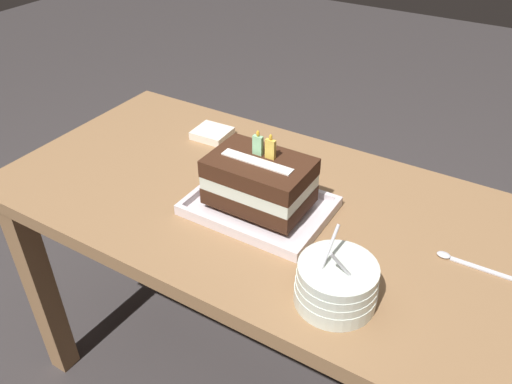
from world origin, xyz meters
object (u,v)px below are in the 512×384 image
at_px(foil_tray, 259,207).
at_px(birthday_cake, 259,181).
at_px(bowl_stack, 336,284).
at_px(serving_spoon_near_tray, 460,261).
at_px(napkin_pile, 212,133).

xyz_separation_m(foil_tray, birthday_cake, (-0.00, 0.00, 0.07)).
xyz_separation_m(bowl_stack, serving_spoon_near_tray, (0.17, 0.21, -0.04)).
xyz_separation_m(bowl_stack, napkin_pile, (-0.53, 0.37, -0.03)).
bearing_deg(foil_tray, bowl_stack, -32.12).
relative_size(bowl_stack, napkin_pile, 1.49).
bearing_deg(foil_tray, napkin_pile, 142.26).
relative_size(birthday_cake, bowl_stack, 1.46).
bearing_deg(serving_spoon_near_tray, foil_tray, -171.99).
bearing_deg(foil_tray, serving_spoon_near_tray, 8.01).
bearing_deg(bowl_stack, napkin_pile, 144.82).
relative_size(bowl_stack, serving_spoon_near_tray, 1.02).
distance_m(bowl_stack, napkin_pile, 0.65).
bearing_deg(foil_tray, birthday_cake, 90.00).
bearing_deg(napkin_pile, foil_tray, -37.74).
distance_m(birthday_cake, serving_spoon_near_tray, 0.43).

